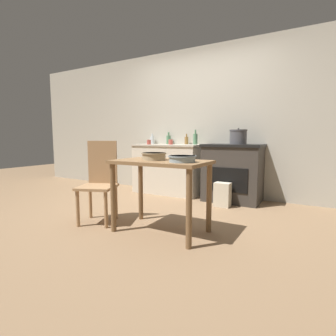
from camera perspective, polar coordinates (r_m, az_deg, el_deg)
The scene contains 16 objects.
ground_plane at distance 3.46m, azimuth -3.49°, elevation -10.14°, with size 14.00×14.00×0.00m, color #896B4C.
wall_back at distance 4.73m, azimuth 7.17°, elevation 9.93°, with size 8.00×0.07×2.55m.
counter_cabinet at distance 4.71m, azimuth -0.04°, elevation -0.17°, with size 1.24×0.55×0.88m.
stove at distance 4.23m, azimuth 13.92°, elevation -1.00°, with size 0.90×0.60×0.90m.
work_table at distance 2.73m, azimuth -1.54°, elevation -1.17°, with size 0.98×0.59×0.76m.
chair at distance 3.22m, azimuth -14.67°, elevation -2.47°, with size 0.52×0.52×0.96m.
flour_sack at distance 3.90m, azimuth 11.76°, elevation -5.70°, with size 0.23×0.16×0.35m, color beige.
stock_pot at distance 4.15m, azimuth 15.04°, elevation 6.56°, with size 0.27×0.27×0.24m.
mixing_bowl_large at distance 2.76m, azimuth -3.08°, elevation 2.66°, with size 0.26×0.26×0.08m.
mixing_bowl_small at distance 2.51m, azimuth 3.10°, elevation 2.10°, with size 0.27×0.27×0.06m.
bottle_far_left at distance 4.58m, azimuth 5.97°, elevation 6.34°, with size 0.08×0.08×0.26m.
bottle_left at distance 4.87m, azimuth 0.13°, elevation 6.21°, with size 0.08×0.08×0.22m.
bottle_mid_left at distance 5.08m, azimuth -3.47°, elevation 6.13°, with size 0.07×0.07×0.20m.
bottle_center_left at distance 4.71m, azimuth 4.04°, elevation 6.04°, with size 0.07×0.07×0.19m.
cup_center at distance 4.59m, azimuth 0.58°, elevation 5.69°, with size 0.07×0.07×0.09m, color #B74C42.
cup_center_right at distance 4.65m, azimuth -4.16°, elevation 5.66°, with size 0.07×0.07×0.08m, color #B74C42.
Camera 1 is at (1.83, -2.77, 1.00)m, focal length 28.00 mm.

